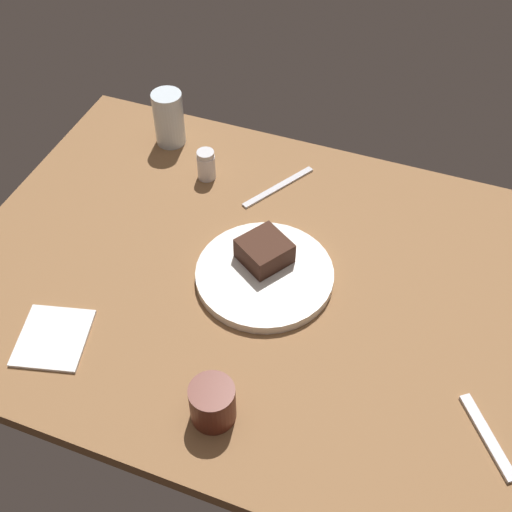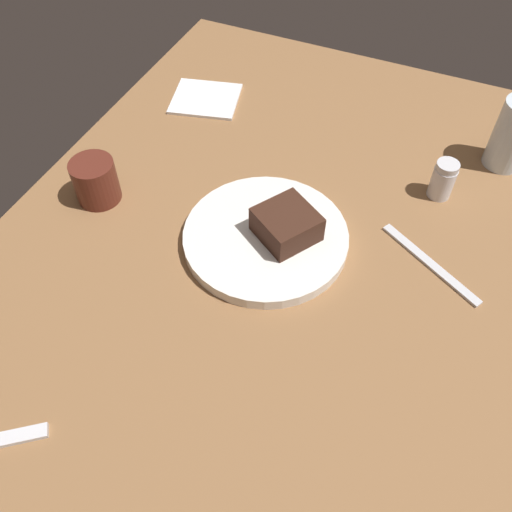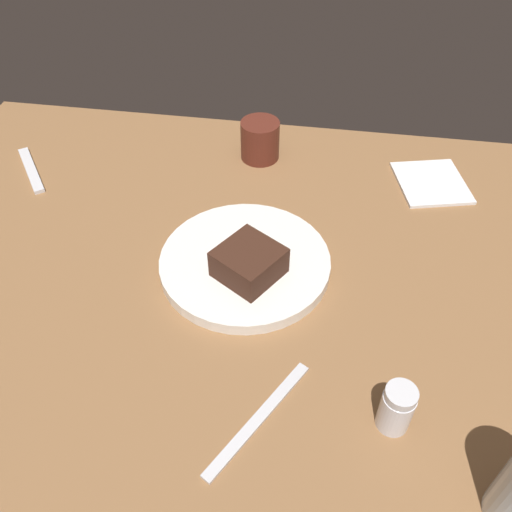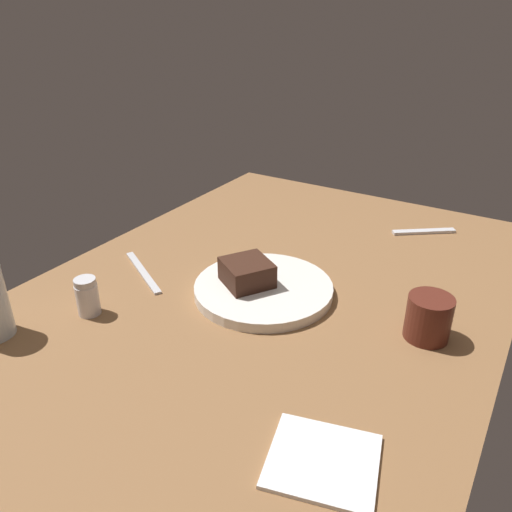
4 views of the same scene
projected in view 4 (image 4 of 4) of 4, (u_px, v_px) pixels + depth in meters
dining_table at (267, 297)px, 97.24cm from camera, size 120.00×84.00×3.00cm
dessert_plate at (263, 289)px, 95.07cm from camera, size 26.00×26.00×1.96cm
chocolate_cake_slice at (247, 272)px, 94.02cm from camera, size 11.55×11.58×4.53cm
salt_shaker at (87, 297)px, 87.99cm from camera, size 3.93×3.93×6.92cm
coffee_cup at (429, 318)px, 81.60cm from camera, size 7.32×7.32×7.48cm
dessert_spoon at (424, 232)px, 119.91cm from camera, size 10.45×13.07×0.70cm
butter_knife at (143, 272)px, 102.40cm from camera, size 10.67×17.17×0.50cm
folded_napkin at (323, 461)px, 60.58cm from camera, size 14.67×15.56×0.60cm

